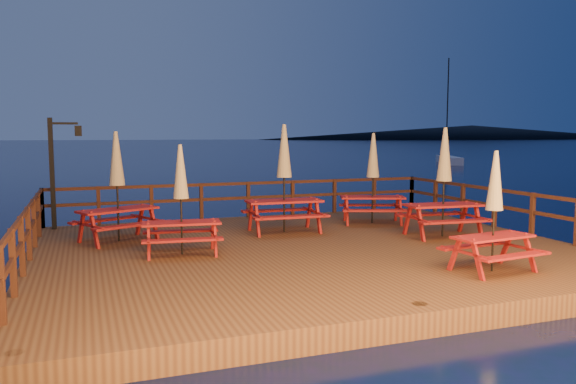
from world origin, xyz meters
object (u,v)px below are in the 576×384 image
Objects in this scene: sailboat at (449,160)px; picnic_table_0 at (181,198)px; lamp_post at (58,163)px; picnic_table_1 at (494,209)px; picnic_table_2 at (444,180)px.

sailboat is 47.12m from picnic_table_0.
lamp_post reaches higher than picnic_table_1.
lamp_post reaches higher than picnic_table_0.
picnic_table_0 is at bearing 139.93° from picnic_table_1.
sailboat reaches higher than picnic_table_0.
lamp_post is at bearing -114.81° from sailboat.
lamp_post is 45.92m from sailboat.
picnic_table_0 is (2.57, -4.39, -0.57)m from lamp_post.
picnic_table_2 reaches higher than picnic_table_0.
picnic_table_1 is at bearing -26.73° from picnic_table_0.
picnic_table_1 is at bearing -105.60° from picnic_table_2.
picnic_table_2 is at bearing 5.80° from picnic_table_0.
sailboat is 4.46× the size of picnic_table_0.
picnic_table_1 is at bearing -101.05° from sailboat.
picnic_table_0 is 6.52m from picnic_table_2.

